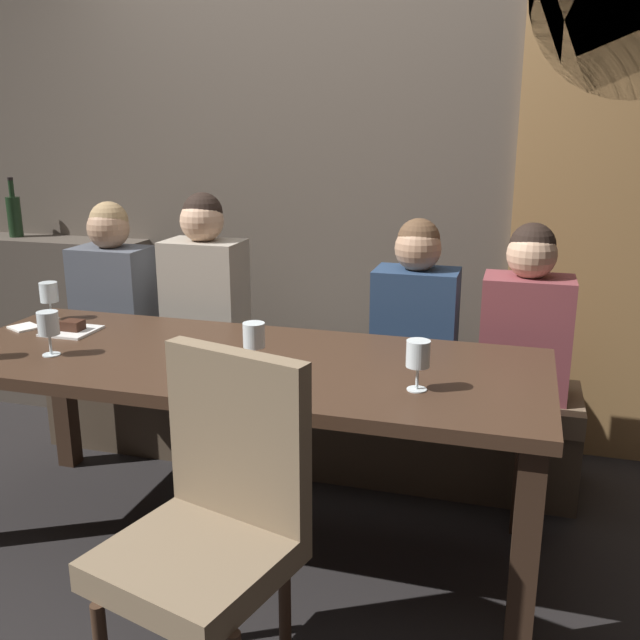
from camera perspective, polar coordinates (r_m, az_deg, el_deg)
ground at (r=2.89m, az=-6.10°, el=-17.08°), size 9.00×9.00×0.00m
back_wall_tiled at (r=3.59m, az=0.77°, el=14.71°), size 6.00×0.12×3.00m
arched_door at (r=3.42m, az=23.26°, el=11.18°), size 0.90×0.05×2.55m
back_counter at (r=4.26m, az=-20.48°, el=-0.09°), size 1.10×0.28×0.95m
dining_table at (r=2.59m, az=-6.51°, el=-4.85°), size 2.20×0.84×0.74m
banquette_bench at (r=3.36m, az=-1.69°, el=-7.66°), size 2.50×0.44×0.45m
chair_near_side at (r=1.95m, az=-8.59°, el=-15.19°), size 0.54×0.54×0.98m
diner_redhead at (r=3.58m, az=-16.45°, el=2.86°), size 0.36×0.24×0.75m
diner_bearded at (r=3.32m, az=-9.32°, el=2.83°), size 0.36×0.24×0.81m
diner_far_end at (r=3.09m, az=7.78°, el=1.12°), size 0.36×0.24×0.72m
diner_near_end at (r=3.01m, az=16.42°, el=0.29°), size 0.36×0.24×0.73m
wine_bottle_dark_red at (r=4.28m, az=-23.54°, el=7.81°), size 0.08×0.08×0.33m
wine_glass_far_left at (r=3.23m, az=-21.12°, el=2.04°), size 0.08×0.08×0.16m
wine_glass_center_back at (r=2.72m, az=-21.16°, el=-0.41°), size 0.08×0.08×0.16m
wine_glass_center_front at (r=2.22m, az=7.96°, el=-2.84°), size 0.08×0.08×0.16m
wine_glass_near_left at (r=2.41m, az=-5.37°, el=-1.33°), size 0.08×0.08×0.16m
dessert_plate at (r=3.02m, az=-19.47°, el=-0.68°), size 0.19×0.19×0.05m
folded_napkin at (r=3.16m, az=-22.84°, el=-0.55°), size 0.14×0.14×0.01m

